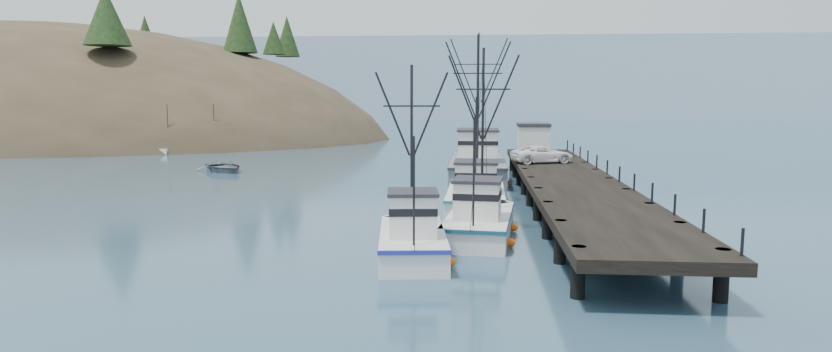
{
  "coord_description": "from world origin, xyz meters",
  "views": [
    {
      "loc": [
        7.34,
        -28.1,
        7.71
      ],
      "look_at": [
        3.91,
        12.01,
        2.5
      ],
      "focal_mm": 28.0,
      "sensor_mm": 36.0,
      "label": 1
    }
  ],
  "objects_px": {
    "trawler_far": "(476,195)",
    "work_vessel": "(477,166)",
    "pickup_truck": "(542,154)",
    "trawler_near": "(480,221)",
    "pier": "(570,182)",
    "motorboat": "(224,171)",
    "trawler_mid": "(412,238)",
    "pier_shed": "(533,138)"
  },
  "relations": [
    {
      "from": "pier",
      "to": "work_vessel",
      "type": "relative_size",
      "value": 2.76
    },
    {
      "from": "trawler_near",
      "to": "pier_shed",
      "type": "bearing_deg",
      "value": 79.0
    },
    {
      "from": "trawler_near",
      "to": "trawler_far",
      "type": "distance_m",
      "value": 8.98
    },
    {
      "from": "trawler_near",
      "to": "motorboat",
      "type": "bearing_deg",
      "value": 132.77
    },
    {
      "from": "trawler_near",
      "to": "trawler_far",
      "type": "height_order",
      "value": "trawler_far"
    },
    {
      "from": "work_vessel",
      "to": "trawler_near",
      "type": "bearing_deg",
      "value": -90.15
    },
    {
      "from": "work_vessel",
      "to": "pier",
      "type": "bearing_deg",
      "value": -65.82
    },
    {
      "from": "work_vessel",
      "to": "trawler_far",
      "type": "bearing_deg",
      "value": -90.87
    },
    {
      "from": "work_vessel",
      "to": "pickup_truck",
      "type": "bearing_deg",
      "value": -40.44
    },
    {
      "from": "trawler_near",
      "to": "motorboat",
      "type": "distance_m",
      "value": 36.46
    },
    {
      "from": "pier",
      "to": "pickup_truck",
      "type": "xyz_separation_m",
      "value": [
        -0.89,
        9.12,
        1.0
      ]
    },
    {
      "from": "trawler_near",
      "to": "pier_shed",
      "type": "relative_size",
      "value": 3.26
    },
    {
      "from": "motorboat",
      "to": "trawler_far",
      "type": "bearing_deg",
      "value": -79.1
    },
    {
      "from": "trawler_mid",
      "to": "trawler_far",
      "type": "xyz_separation_m",
      "value": [
        3.11,
        13.57,
        0.0
      ]
    },
    {
      "from": "trawler_far",
      "to": "pickup_truck",
      "type": "xyz_separation_m",
      "value": [
        5.41,
        9.63,
        1.87
      ]
    },
    {
      "from": "pier",
      "to": "work_vessel",
      "type": "height_order",
      "value": "work_vessel"
    },
    {
      "from": "trawler_near",
      "to": "trawler_far",
      "type": "bearing_deg",
      "value": 90.97
    },
    {
      "from": "pier_shed",
      "to": "motorboat",
      "type": "distance_m",
      "value": 30.29
    },
    {
      "from": "trawler_near",
      "to": "work_vessel",
      "type": "xyz_separation_m",
      "value": [
        0.06,
        23.04,
        0.41
      ]
    },
    {
      "from": "motorboat",
      "to": "trawler_mid",
      "type": "bearing_deg",
      "value": -98.82
    },
    {
      "from": "pier",
      "to": "motorboat",
      "type": "distance_m",
      "value": 35.43
    },
    {
      "from": "trawler_near",
      "to": "pier",
      "type": "bearing_deg",
      "value": 57.07
    },
    {
      "from": "pier_shed",
      "to": "pickup_truck",
      "type": "bearing_deg",
      "value": -90.58
    },
    {
      "from": "work_vessel",
      "to": "pickup_truck",
      "type": "height_order",
      "value": "work_vessel"
    },
    {
      "from": "pickup_truck",
      "to": "motorboat",
      "type": "xyz_separation_m",
      "value": [
        -30.0,
        8.14,
        -2.69
      ]
    },
    {
      "from": "pier",
      "to": "trawler_far",
      "type": "distance_m",
      "value": 6.38
    },
    {
      "from": "trawler_far",
      "to": "pickup_truck",
      "type": "bearing_deg",
      "value": 60.69
    },
    {
      "from": "pier",
      "to": "pier_shed",
      "type": "xyz_separation_m",
      "value": [
        -0.8,
        18.0,
        1.73
      ]
    },
    {
      "from": "pickup_truck",
      "to": "pier_shed",
      "type": "bearing_deg",
      "value": -19.4
    },
    {
      "from": "pier",
      "to": "trawler_near",
      "type": "distance_m",
      "value": 11.34
    },
    {
      "from": "trawler_far",
      "to": "pier_shed",
      "type": "distance_m",
      "value": 19.48
    },
    {
      "from": "pier",
      "to": "work_vessel",
      "type": "bearing_deg",
      "value": 114.18
    },
    {
      "from": "trawler_far",
      "to": "work_vessel",
      "type": "distance_m",
      "value": 14.06
    },
    {
      "from": "trawler_near",
      "to": "trawler_mid",
      "type": "distance_m",
      "value": 5.63
    },
    {
      "from": "work_vessel",
      "to": "pier_shed",
      "type": "distance_m",
      "value": 7.25
    },
    {
      "from": "trawler_mid",
      "to": "pickup_truck",
      "type": "bearing_deg",
      "value": 69.85
    },
    {
      "from": "trawler_near",
      "to": "trawler_mid",
      "type": "xyz_separation_m",
      "value": [
        -3.26,
        -4.59,
        -0.0
      ]
    },
    {
      "from": "pier",
      "to": "trawler_mid",
      "type": "bearing_deg",
      "value": -123.75
    },
    {
      "from": "trawler_far",
      "to": "trawler_near",
      "type": "bearing_deg",
      "value": -89.03
    },
    {
      "from": "trawler_mid",
      "to": "trawler_far",
      "type": "distance_m",
      "value": 13.93
    },
    {
      "from": "pier",
      "to": "pier_shed",
      "type": "bearing_deg",
      "value": 92.55
    },
    {
      "from": "pier",
      "to": "pickup_truck",
      "type": "distance_m",
      "value": 9.22
    }
  ]
}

